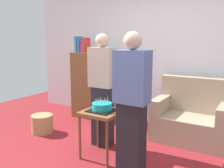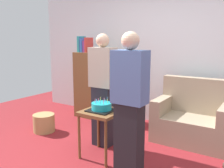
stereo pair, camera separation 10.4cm
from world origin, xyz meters
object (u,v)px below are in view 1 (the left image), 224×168
at_px(person_blowing_candles, 102,90).
at_px(person_holding_cake, 132,107).
at_px(bookshelf, 92,84).
at_px(wicker_basket, 42,124).
at_px(side_table, 102,118).
at_px(birthday_cake, 102,107).
at_px(couch, 191,119).

bearing_deg(person_blowing_candles, person_holding_cake, -54.97).
xyz_separation_m(bookshelf, wicker_basket, (-0.25, -1.10, -0.52)).
distance_m(side_table, birthday_cake, 0.15).
bearing_deg(couch, person_blowing_candles, -141.04).
bearing_deg(birthday_cake, couch, 53.70).
distance_m(bookshelf, side_table, 1.71).
bearing_deg(person_holding_cake, couch, -113.92).
height_order(bookshelf, person_blowing_candles, person_blowing_candles).
relative_size(couch, wicker_basket, 3.06).
bearing_deg(bookshelf, person_holding_cake, -43.47).
height_order(bookshelf, side_table, bookshelf).
bearing_deg(person_blowing_candles, birthday_cake, -74.78).
relative_size(couch, birthday_cake, 3.44).
distance_m(couch, bookshelf, 2.01).
bearing_deg(couch, birthday_cake, -126.30).
relative_size(bookshelf, person_holding_cake, 0.99).
bearing_deg(person_blowing_candles, side_table, -74.78).
xyz_separation_m(couch, bookshelf, (-1.97, 0.12, 0.33)).
bearing_deg(bookshelf, couch, -3.44).
distance_m(bookshelf, birthday_cake, 1.71).
distance_m(side_table, person_holding_cake, 0.70).
xyz_separation_m(bookshelf, person_holding_cake, (1.67, -1.59, 0.16)).
distance_m(person_holding_cake, wicker_basket, 2.10).
bearing_deg(wicker_basket, person_blowing_candles, 5.62).
relative_size(person_blowing_candles, wicker_basket, 4.53).
distance_m(bookshelf, wicker_basket, 1.24).
xyz_separation_m(birthday_cake, wicker_basket, (-1.35, 0.21, -0.53)).
relative_size(side_table, person_blowing_candles, 0.39).
xyz_separation_m(bookshelf, birthday_cake, (1.10, -1.30, 0.01)).
distance_m(birthday_cake, person_blowing_candles, 0.40).
relative_size(birthday_cake, wicker_basket, 0.89).
bearing_deg(person_blowing_candles, bookshelf, 115.36).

